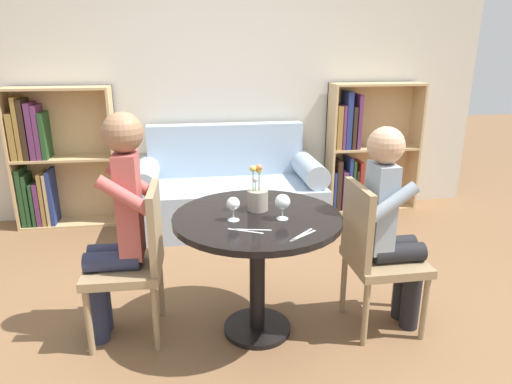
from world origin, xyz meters
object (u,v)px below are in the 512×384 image
at_px(wine_glass_right, 283,203).
at_px(person_right, 391,225).
at_px(chair_left, 136,257).
at_px(chair_right, 374,251).
at_px(couch, 229,193).
at_px(wine_glass_left, 233,205).
at_px(person_left, 118,222).
at_px(flower_vase, 257,197).
at_px(bookshelf_right, 359,152).
at_px(bookshelf_left, 50,160).

bearing_deg(wine_glass_right, person_right, 2.47).
xyz_separation_m(chair_left, chair_right, (1.36, -0.13, 0.00)).
relative_size(couch, person_right, 1.40).
relative_size(chair_left, wine_glass_left, 6.82).
height_order(chair_left, chair_right, same).
bearing_deg(person_left, chair_left, 88.70).
height_order(wine_glass_right, flower_vase, flower_vase).
xyz_separation_m(couch, chair_right, (0.68, -1.79, 0.18)).
xyz_separation_m(person_left, wine_glass_right, (0.89, -0.16, 0.12)).
distance_m(bookshelf_right, flower_vase, 2.36).
bearing_deg(chair_left, chair_right, 86.18).
distance_m(bookshelf_left, person_right, 3.16).
xyz_separation_m(wine_glass_left, flower_vase, (0.15, 0.14, -0.01)).
height_order(bookshelf_left, bookshelf_right, same).
height_order(chair_left, person_right, person_right).
bearing_deg(chair_right, couch, 20.18).
bearing_deg(chair_right, person_right, -89.56).
height_order(person_left, wine_glass_left, person_left).
distance_m(person_right, wine_glass_right, 0.67).
distance_m(couch, chair_right, 1.93).
relative_size(bookshelf_right, person_right, 1.05).
height_order(bookshelf_left, person_left, person_left).
relative_size(bookshelf_left, person_left, 0.98).
xyz_separation_m(chair_right, wine_glass_left, (-0.82, -0.01, 0.33)).
height_order(chair_left, person_left, person_left).
xyz_separation_m(bookshelf_left, wine_glass_right, (1.75, -2.08, 0.21)).
xyz_separation_m(bookshelf_left, chair_right, (2.31, -2.06, -0.13)).
bearing_deg(bookshelf_left, chair_left, -63.76).
bearing_deg(bookshelf_right, person_right, -106.05).
relative_size(chair_left, flower_vase, 3.33).
height_order(bookshelf_left, flower_vase, bookshelf_left).
bearing_deg(wine_glass_right, bookshelf_right, 59.31).
distance_m(couch, wine_glass_left, 1.88).
relative_size(bookshelf_left, wine_glass_right, 9.11).
bearing_deg(wine_glass_right, couch, 93.93).
bearing_deg(couch, person_right, -66.70).
relative_size(wine_glass_left, flower_vase, 0.49).
distance_m(couch, flower_vase, 1.73).
bearing_deg(person_right, bookshelf_right, -16.71).
bearing_deg(chair_right, flower_vase, 77.64).
bearing_deg(chair_right, chair_left, 83.72).
relative_size(person_left, wine_glass_left, 9.95).
bearing_deg(person_right, couch, 22.65).
xyz_separation_m(couch, chair_left, (-0.68, -1.66, 0.18)).
distance_m(chair_left, chair_right, 1.37).
bearing_deg(bookshelf_left, person_left, -65.74).
distance_m(wine_glass_left, wine_glass_right, 0.26).
distance_m(couch, chair_left, 1.80).
height_order(couch, chair_right, couch).
xyz_separation_m(couch, bookshelf_left, (-1.63, 0.27, 0.31)).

